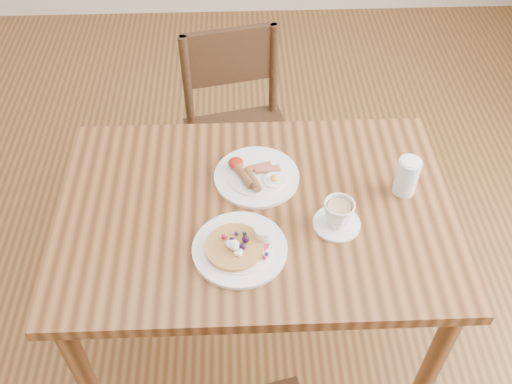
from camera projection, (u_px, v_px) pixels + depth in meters
ground at (256, 332)px, 2.27m from camera, size 5.00×5.00×0.00m
dining_table at (256, 229)px, 1.79m from camera, size 1.20×0.80×0.75m
chair_far at (239, 130)px, 2.36m from camera, size 0.50×0.50×0.88m
pancake_plate at (241, 246)px, 1.60m from camera, size 0.27×0.27×0.06m
breakfast_plate at (255, 176)px, 1.80m from camera, size 0.27×0.27×0.04m
teacup_saucer at (338, 215)px, 1.65m from camera, size 0.14×0.14×0.09m
water_glass at (407, 176)px, 1.73m from camera, size 0.07×0.07×0.12m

